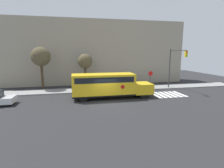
% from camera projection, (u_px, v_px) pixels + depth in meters
% --- Properties ---
extents(ground_plane, '(60.00, 60.00, 0.00)m').
position_uv_depth(ground_plane, '(107.00, 102.00, 19.19)').
color(ground_plane, '#28282B').
extents(sidewalk_strip, '(44.00, 3.00, 0.15)m').
position_uv_depth(sidewalk_strip, '(99.00, 90.00, 25.43)').
color(sidewalk_strip, gray).
rests_on(sidewalk_strip, ground).
extents(building_backdrop, '(32.00, 4.00, 10.80)m').
position_uv_depth(building_backdrop, '(94.00, 52.00, 30.74)').
color(building_backdrop, '#9E937F').
rests_on(building_backdrop, ground).
extents(crosswalk_stripes, '(4.00, 3.20, 0.01)m').
position_uv_depth(crosswalk_stripes, '(168.00, 94.00, 22.82)').
color(crosswalk_stripes, white).
rests_on(crosswalk_stripes, ground).
extents(school_bus, '(9.55, 2.57, 2.93)m').
position_uv_depth(school_bus, '(108.00, 84.00, 20.72)').
color(school_bus, yellow).
rests_on(school_bus, ground).
extents(stop_sign, '(0.68, 0.10, 2.70)m').
position_uv_depth(stop_sign, '(150.00, 77.00, 25.85)').
color(stop_sign, '#38383A').
rests_on(stop_sign, ground).
extents(traffic_light, '(0.28, 4.02, 5.93)m').
position_uv_depth(traffic_light, '(175.00, 63.00, 24.87)').
color(traffic_light, '#38383A').
rests_on(traffic_light, ground).
extents(tree_near_sidewalk, '(2.22, 2.22, 5.23)m').
position_uv_depth(tree_near_sidewalk, '(85.00, 62.00, 26.70)').
color(tree_near_sidewalk, '#423323').
rests_on(tree_near_sidewalk, ground).
extents(tree_far_sidewalk, '(2.74, 2.74, 6.22)m').
position_uv_depth(tree_far_sidewalk, '(41.00, 57.00, 24.96)').
color(tree_far_sidewalk, '#423323').
rests_on(tree_far_sidewalk, ground).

